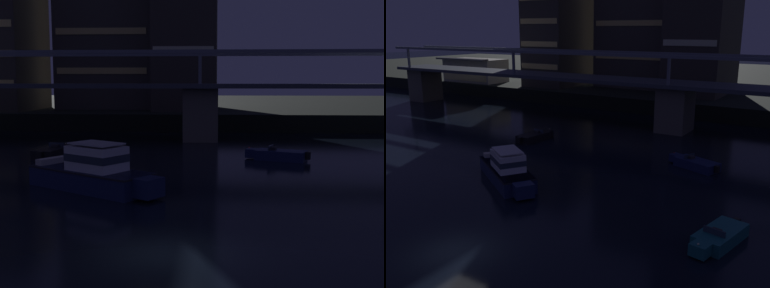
# 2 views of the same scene
# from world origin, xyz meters

# --- Properties ---
(ground_plane) EXTENTS (400.00, 400.00, 0.00)m
(ground_plane) POSITION_xyz_m (0.00, 0.00, 0.00)
(ground_plane) COLOR black
(far_riverbank) EXTENTS (240.00, 80.00, 2.20)m
(far_riverbank) POSITION_xyz_m (0.00, 83.49, 1.10)
(far_riverbank) COLOR black
(far_riverbank) RESTS_ON ground
(river_bridge) EXTENTS (97.64, 6.40, 9.38)m
(river_bridge) POSITION_xyz_m (-0.00, 35.48, 4.55)
(river_bridge) COLOR #605B51
(river_bridge) RESTS_ON ground
(tower_west_low) EXTENTS (8.34, 13.45, 19.54)m
(tower_west_low) POSITION_xyz_m (-28.34, 52.42, 11.82)
(tower_west_low) COLOR #38332D
(tower_west_low) RESTS_ON far_riverbank
(tower_west_tall) EXTENTS (13.96, 8.73, 28.16)m
(tower_west_tall) POSITION_xyz_m (-14.77, 57.33, 16.13)
(tower_west_tall) COLOR #423D38
(tower_west_tall) RESTS_ON far_riverbank
(waterfront_pavilion) EXTENTS (12.40, 7.40, 4.70)m
(waterfront_pavilion) POSITION_xyz_m (-45.42, 47.40, 4.44)
(waterfront_pavilion) COLOR #B2AD9E
(waterfront_pavilion) RESTS_ON far_riverbank
(cabin_cruiser_near_left) EXTENTS (8.79, 6.70, 2.79)m
(cabin_cruiser_near_left) POSITION_xyz_m (-5.27, 10.59, 1.05)
(cabin_cruiser_near_left) COLOR #19234C
(cabin_cruiser_near_left) RESTS_ON ground
(speedboat_near_right) EXTENTS (2.28, 5.23, 1.16)m
(speedboat_near_right) POSITION_xyz_m (-11.78, 22.74, 0.41)
(speedboat_near_right) COLOR black
(speedboat_near_right) RESTS_ON ground
(speedboat_mid_left) EXTENTS (2.58, 5.22, 1.16)m
(speedboat_mid_left) POSITION_xyz_m (12.31, 8.96, 0.41)
(speedboat_mid_left) COLOR #196066
(speedboat_mid_left) RESTS_ON ground
(speedboat_mid_center) EXTENTS (5.09, 3.08, 1.16)m
(speedboat_mid_center) POSITION_xyz_m (6.71, 22.33, 0.41)
(speedboat_mid_center) COLOR #19234C
(speedboat_mid_center) RESTS_ON ground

